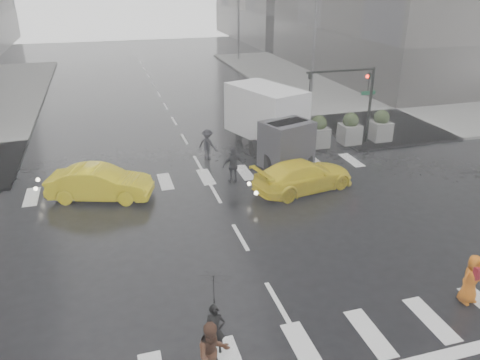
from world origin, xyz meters
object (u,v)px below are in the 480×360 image
object	(u,v)px
pedestrian_brown	(213,354)
traffic_signal_pole	(356,91)
box_truck	(271,120)
taxi_mid	(100,183)
pedestrian_orange	(472,279)

from	to	relation	value
pedestrian_brown	traffic_signal_pole	bearing A→B (deg)	43.79
pedestrian_brown	box_truck	xyz separation A→B (m)	(6.78, 14.81, 0.97)
taxi_mid	box_truck	distance (m)	9.87
pedestrian_orange	taxi_mid	distance (m)	14.93
pedestrian_orange	taxi_mid	bearing A→B (deg)	128.30
pedestrian_brown	pedestrian_orange	distance (m)	8.19
pedestrian_brown	box_truck	size ratio (longest dim) A/B	0.27
traffic_signal_pole	pedestrian_brown	size ratio (longest dim) A/B	2.55
pedestrian_orange	pedestrian_brown	bearing A→B (deg)	179.02
pedestrian_brown	taxi_mid	size ratio (longest dim) A/B	0.39
pedestrian_brown	taxi_mid	world-z (taller)	pedestrian_brown
taxi_mid	box_truck	xyz separation A→B (m)	(9.19, 3.44, 1.11)
pedestrian_brown	taxi_mid	distance (m)	11.63
pedestrian_orange	taxi_mid	xyz separation A→B (m)	(-10.56, 10.56, -0.07)
pedestrian_orange	taxi_mid	size ratio (longest dim) A/B	0.36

